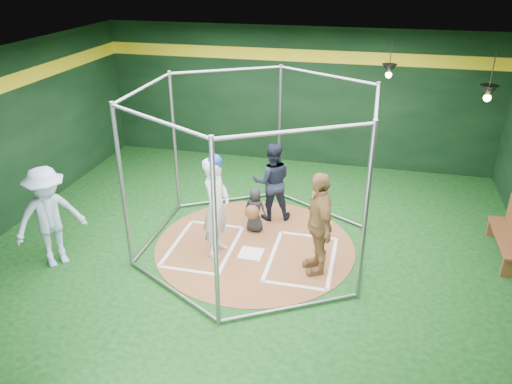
% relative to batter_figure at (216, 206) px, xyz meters
% --- Properties ---
extents(room_shell, '(10.10, 9.10, 3.53)m').
position_rel_batter_figure_xyz_m(room_shell, '(0.62, 0.39, 0.77)').
color(room_shell, '#0C370F').
rests_on(room_shell, ground).
extents(clay_disc, '(3.80, 3.80, 0.01)m').
position_rel_batter_figure_xyz_m(clay_disc, '(0.62, 0.38, -0.97)').
color(clay_disc, brown).
rests_on(clay_disc, ground).
extents(home_plate, '(0.43, 0.43, 0.01)m').
position_rel_batter_figure_xyz_m(home_plate, '(0.62, 0.08, -0.96)').
color(home_plate, white).
rests_on(home_plate, clay_disc).
extents(batter_box_left, '(1.17, 1.77, 0.01)m').
position_rel_batter_figure_xyz_m(batter_box_left, '(-0.33, 0.13, -0.96)').
color(batter_box_left, white).
rests_on(batter_box_left, clay_disc).
extents(batter_box_right, '(1.17, 1.77, 0.01)m').
position_rel_batter_figure_xyz_m(batter_box_right, '(1.57, 0.13, -0.96)').
color(batter_box_right, white).
rests_on(batter_box_right, clay_disc).
extents(batting_cage, '(4.05, 4.67, 3.00)m').
position_rel_batter_figure_xyz_m(batting_cage, '(0.62, 0.38, 0.52)').
color(batting_cage, gray).
rests_on(batting_cage, ground).
extents(pendant_lamp_near, '(0.34, 0.34, 0.90)m').
position_rel_batter_figure_xyz_m(pendant_lamp_near, '(2.82, 3.98, 1.76)').
color(pendant_lamp_near, black).
rests_on(pendant_lamp_near, room_shell).
extents(pendant_lamp_far, '(0.34, 0.34, 0.90)m').
position_rel_batter_figure_xyz_m(pendant_lamp_far, '(4.62, 2.38, 1.76)').
color(pendant_lamp_far, black).
rests_on(pendant_lamp_far, room_shell).
extents(batter_figure, '(0.50, 0.72, 1.96)m').
position_rel_batter_figure_xyz_m(batter_figure, '(0.00, 0.00, 0.00)').
color(batter_figure, silver).
rests_on(batter_figure, clay_disc).
extents(visitor_leopard, '(0.84, 1.18, 1.86)m').
position_rel_batter_figure_xyz_m(visitor_leopard, '(1.85, -0.13, -0.04)').
color(visitor_leopard, tan).
rests_on(visitor_leopard, clay_disc).
extents(catcher_figure, '(0.48, 0.56, 0.92)m').
position_rel_batter_figure_xyz_m(catcher_figure, '(0.48, 0.92, -0.50)').
color(catcher_figure, black).
rests_on(catcher_figure, clay_disc).
extents(umpire, '(0.95, 0.83, 1.66)m').
position_rel_batter_figure_xyz_m(umpire, '(0.69, 1.58, -0.14)').
color(umpire, black).
rests_on(umpire, clay_disc).
extents(bystander_blue, '(1.31, 1.37, 1.87)m').
position_rel_batter_figure_xyz_m(bystander_blue, '(-2.71, -1.01, -0.05)').
color(bystander_blue, '#A3BAD7').
rests_on(bystander_blue, ground).
extents(dugout_bench, '(0.37, 1.60, 0.94)m').
position_rel_batter_figure_xyz_m(dugout_bench, '(5.24, 1.14, -0.50)').
color(dugout_bench, brown).
rests_on(dugout_bench, ground).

